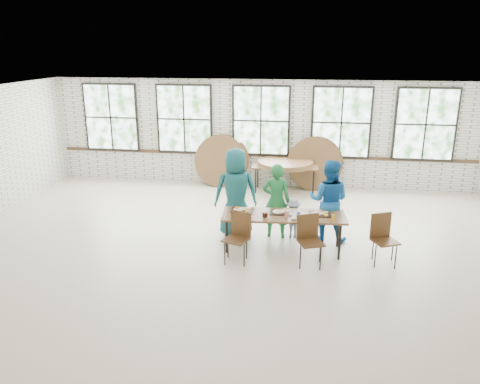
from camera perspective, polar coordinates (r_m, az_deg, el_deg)
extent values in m
plane|color=beige|center=(9.48, -0.35, -6.79)|extent=(12.00, 12.00, 0.00)
plane|color=white|center=(8.69, -0.39, 11.55)|extent=(12.00, 12.00, 0.00)
plane|color=silver|center=(13.32, 2.58, 7.12)|extent=(12.00, 0.00, 12.00)
plane|color=silver|center=(4.88, -8.56, -12.21)|extent=(12.00, 0.00, 12.00)
cube|color=#422819|center=(13.42, 2.53, 4.58)|extent=(11.80, 0.05, 0.08)
cube|color=black|center=(14.33, -15.43, 8.77)|extent=(1.62, 0.05, 1.97)
cube|color=white|center=(14.29, -15.49, 8.75)|extent=(1.50, 0.01, 1.85)
cube|color=black|center=(13.60, -6.80, 8.83)|extent=(1.62, 0.05, 1.97)
cube|color=white|center=(13.57, -6.84, 8.81)|extent=(1.50, 0.01, 1.85)
cube|color=black|center=(13.20, 2.57, 8.68)|extent=(1.62, 0.05, 1.97)
cube|color=white|center=(13.17, 2.56, 8.65)|extent=(1.50, 0.01, 1.85)
cube|color=black|center=(13.17, 12.24, 8.28)|extent=(1.62, 0.05, 1.97)
cube|color=white|center=(13.13, 12.25, 8.25)|extent=(1.50, 0.01, 1.85)
cube|color=black|center=(13.50, 21.67, 7.66)|extent=(1.62, 0.05, 1.97)
cube|color=white|center=(13.46, 21.70, 7.64)|extent=(1.50, 0.01, 1.85)
cube|color=brown|center=(9.17, 5.34, -2.88)|extent=(2.45, 0.96, 0.04)
cylinder|color=black|center=(9.14, -1.63, -5.37)|extent=(0.05, 0.05, 0.70)
cylinder|color=black|center=(9.68, -1.02, -4.00)|extent=(0.05, 0.05, 0.70)
cylinder|color=black|center=(9.04, 12.05, -6.03)|extent=(0.05, 0.05, 0.70)
cylinder|color=black|center=(9.60, 11.85, -4.61)|extent=(0.05, 0.05, 0.70)
cube|color=#50331A|center=(8.71, -0.51, -5.85)|extent=(0.54, 0.53, 0.03)
cube|color=#50331A|center=(8.76, 0.12, -3.92)|extent=(0.40, 0.18, 0.50)
cylinder|color=black|center=(8.68, -1.87, -7.61)|extent=(0.02, 0.02, 0.44)
cylinder|color=black|center=(8.98, -1.48, -6.70)|extent=(0.02, 0.02, 0.44)
cylinder|color=black|center=(8.63, 0.51, -7.76)|extent=(0.02, 0.02, 0.44)
cylinder|color=black|center=(8.93, 0.81, -6.84)|extent=(0.02, 0.02, 0.44)
cube|color=#50331A|center=(8.67, 8.64, -6.16)|extent=(0.54, 0.53, 0.03)
cube|color=#50331A|center=(8.74, 8.24, -4.18)|extent=(0.40, 0.19, 0.50)
cylinder|color=black|center=(8.61, 7.36, -7.96)|extent=(0.02, 0.02, 0.44)
cylinder|color=black|center=(8.92, 7.41, -7.03)|extent=(0.02, 0.02, 0.44)
cylinder|color=black|center=(8.62, 9.78, -8.06)|extent=(0.02, 0.02, 0.44)
cylinder|color=black|center=(8.92, 9.74, -7.13)|extent=(0.02, 0.02, 0.44)
cube|color=#50331A|center=(9.03, 17.28, -5.80)|extent=(0.55, 0.54, 0.03)
cube|color=#50331A|center=(9.08, 16.77, -3.91)|extent=(0.39, 0.20, 0.50)
cylinder|color=black|center=(8.94, 16.15, -7.55)|extent=(0.02, 0.02, 0.44)
cylinder|color=black|center=(9.25, 15.89, -6.67)|extent=(0.02, 0.02, 0.44)
cylinder|color=black|center=(9.00, 18.44, -7.61)|extent=(0.02, 0.02, 0.44)
cylinder|color=black|center=(9.30, 18.10, -6.73)|extent=(0.02, 0.02, 0.44)
imported|color=#1B5367|center=(9.81, -0.51, -0.05)|extent=(1.03, 0.79, 1.88)
imported|color=#1D6E35|center=(9.76, 4.44, -1.08)|extent=(0.59, 0.40, 1.59)
imported|color=#162A45|center=(9.87, 6.49, -3.21)|extent=(0.61, 0.44, 0.85)
imported|color=#16599F|center=(9.74, 10.74, -1.02)|extent=(0.94, 0.80, 1.71)
cube|color=brown|center=(12.89, 5.53, 3.15)|extent=(1.81, 0.78, 0.04)
cylinder|color=black|center=(12.78, 1.92, 1.38)|extent=(0.04, 0.04, 0.70)
cylinder|color=black|center=(13.31, 2.19, 2.03)|extent=(0.04, 0.04, 0.70)
cylinder|color=black|center=(12.71, 8.92, 1.08)|extent=(0.04, 0.04, 0.70)
cylinder|color=black|center=(13.24, 8.92, 1.75)|extent=(0.04, 0.04, 0.70)
cube|color=black|center=(9.34, 0.25, -2.22)|extent=(0.44, 0.33, 0.02)
cube|color=black|center=(9.24, 5.04, -2.50)|extent=(0.44, 0.33, 0.02)
cube|color=black|center=(9.24, 9.67, -2.70)|extent=(0.44, 0.33, 0.02)
cylinder|color=black|center=(8.98, 3.04, -2.80)|extent=(0.09, 0.09, 0.09)
cube|color=red|center=(8.98, 5.68, -2.82)|extent=(0.06, 0.07, 0.11)
cylinder|color=#1742B3|center=(9.07, 7.14, -2.69)|extent=(0.07, 0.07, 0.10)
cylinder|color=orange|center=(8.98, 11.30, -3.09)|extent=(0.07, 0.07, 0.11)
cylinder|color=white|center=(8.94, 7.99, -3.02)|extent=(0.17, 0.17, 0.10)
ellipsoid|color=white|center=(8.92, 6.57, -3.19)|extent=(0.11, 0.11, 0.05)
ellipsoid|color=white|center=(9.06, 8.97, -2.96)|extent=(0.11, 0.11, 0.05)
cylinder|color=brown|center=(12.88, 5.53, 3.32)|extent=(1.50, 1.50, 0.04)
cylinder|color=brown|center=(12.87, 5.54, 3.52)|extent=(1.50, 1.50, 0.04)
cylinder|color=brown|center=(12.86, 5.54, 3.71)|extent=(1.50, 1.50, 0.04)
cylinder|color=brown|center=(13.43, -2.07, 3.87)|extent=(1.50, 0.41, 1.47)
cylinder|color=brown|center=(13.35, -2.40, 3.78)|extent=(1.50, 0.34, 1.48)
cylinder|color=brown|center=(13.22, 9.22, 3.44)|extent=(1.50, 0.22, 1.50)
cylinder|color=brown|center=(13.12, 9.03, 3.34)|extent=(1.50, 0.24, 1.49)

